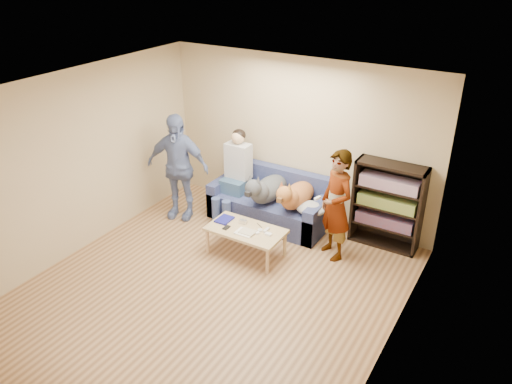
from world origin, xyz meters
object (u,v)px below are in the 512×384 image
Objects in this scene: dog_gray at (266,189)px; camera_silver at (243,222)px; coffee_table at (246,232)px; person_standing_right at (336,205)px; person_seated at (235,171)px; notebook_blue at (224,219)px; dog_tan at (295,195)px; sofa at (271,204)px; person_standing_left at (178,167)px; bookshelf at (388,203)px.

camera_silver is at bearing -86.53° from dog_gray.
person_standing_right is at bearing 30.05° from coffee_table.
person_standing_right is 1.29× the size of dog_gray.
coffee_table is at bearing -50.18° from person_seated.
dog_tan is at bearing 51.27° from notebook_blue.
dog_gray is at bearing -5.91° from person_seated.
dog_gray reaches higher than coffee_table.
person_seated is (-0.60, -0.13, 0.49)m from sofa.
camera_silver is 1.11m from person_seated.
dog_gray is 0.93m from coffee_table.
person_standing_left is 6.74× the size of notebook_blue.
dog_gray is at bearing 2.75° from person_standing_left.
dog_tan is (0.71, 0.88, 0.19)m from notebook_blue.
person_standing_right is at bearing -11.21° from dog_gray.
person_standing_right is 1.47× the size of coffee_table.
person_standing_left is (-2.63, -0.20, 0.07)m from person_standing_right.
person_standing_right is 1.24× the size of bookshelf.
camera_silver is 0.94m from dog_tan.
sofa is at bearing 164.61° from dog_tan.
camera_silver is at bearing -117.77° from dog_tan.
person_standing_left reaches higher than notebook_blue.
person_seated is at bearing 113.34° from notebook_blue.
person_standing_right is 0.85× the size of sofa.
person_standing_right is at bearing -9.48° from person_seated.
dog_gray is at bearing -84.87° from sofa.
person_seated is at bearing -154.15° from person_standing_right.
person_seated is (0.75, 0.51, -0.10)m from person_standing_left.
sofa is 0.79m from person_seated.
person_standing_right is 0.87m from bookshelf.
coffee_table is (0.40, -0.05, -0.06)m from notebook_blue.
person_standing_right is at bearing -10.98° from person_standing_left.
coffee_table is (0.18, -1.07, 0.09)m from sofa.
person_standing_left is 1.51m from camera_silver.
person_standing_left reaches higher than person_standing_right.
person_standing_right is 1.40× the size of dog_tan.
notebook_blue is 0.22× the size of dog_tan.
person_standing_right reaches higher than camera_silver.
camera_silver is at bearing -86.20° from sofa.
notebook_blue is 0.14× the size of sofa.
dog_tan is (0.43, 0.81, 0.18)m from camera_silver.
bookshelf is (2.02, 1.25, 0.25)m from notebook_blue.
coffee_table is at bearing -114.62° from person_standing_right.
camera_silver is at bearing -27.61° from person_standing_left.
dog_tan is (1.09, -0.01, -0.15)m from person_seated.
sofa is 1.09m from coffee_table.
person_standing_left is at bearing 167.74° from camera_silver.
sofa is 0.40m from dog_gray.
person_seated reaches higher than bookshelf.
person_standing_right is 1.90m from person_seated.
camera_silver is 0.10× the size of coffee_table.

